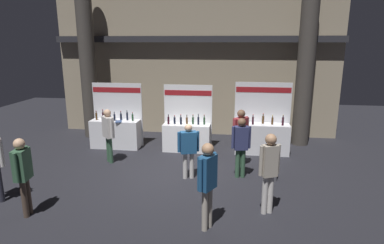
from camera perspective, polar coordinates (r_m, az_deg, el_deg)
ground_plane at (r=9.34m, az=-3.06°, el=-9.69°), size 24.00×24.00×0.00m
hall_colonnade at (r=13.00m, az=0.47°, el=12.65°), size 11.28×1.44×6.97m
exhibitor_booth_0 at (r=12.03m, az=-13.21°, el=-1.55°), size 1.82×0.72×2.30m
exhibitor_booth_1 at (r=11.38m, az=-0.91°, el=-2.17°), size 1.71×0.66×2.29m
exhibitor_booth_2 at (r=11.36m, az=12.18°, el=-2.33°), size 1.90×0.66×2.40m
trash_bin at (r=9.28m, az=13.80°, el=-7.88°), size 0.33×0.33×0.71m
visitor_0 at (r=10.45m, az=-14.51°, el=-1.51°), size 0.46×0.47×1.72m
visitor_2 at (r=9.78m, az=8.53°, el=-1.88°), size 0.48×0.50×1.80m
visitor_3 at (r=8.94m, az=-0.64°, el=-4.27°), size 0.58×0.37×1.57m
visitor_4 at (r=7.29m, az=13.43°, el=-7.75°), size 0.46×0.32×1.85m
visitor_5 at (r=6.52m, az=2.73°, el=-9.91°), size 0.38×0.49×1.84m
visitor_6 at (r=9.08m, az=8.62°, el=-3.62°), size 0.53×0.28×1.72m
visitor_7 at (r=7.90m, az=-27.65°, el=-7.46°), size 0.31×0.56×1.77m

